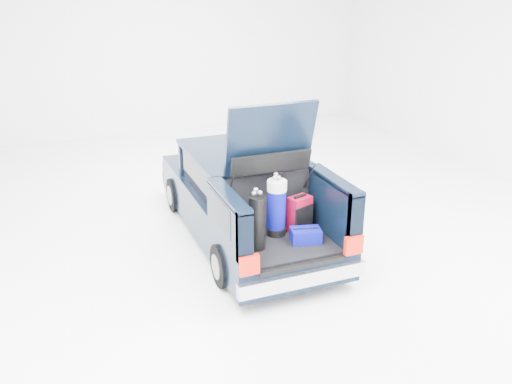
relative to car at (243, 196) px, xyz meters
name	(u,v)px	position (x,y,z in m)	size (l,w,h in m)	color
ground	(245,236)	(0.00, -0.11, -0.67)	(14.00, 14.00, 0.00)	white
car	(243,196)	(0.00, 0.00, 0.00)	(1.87, 4.65, 2.47)	black
red_suitcase	(300,214)	(0.38, -1.36, 0.18)	(0.38, 0.31, 0.54)	maroon
black_golf_bag	(257,222)	(-0.40, -1.66, 0.31)	(0.29, 0.30, 0.85)	black
blue_golf_bag	(277,207)	(0.02, -1.36, 0.34)	(0.30, 0.30, 0.92)	black
blue_duffel	(306,235)	(0.30, -1.73, 0.03)	(0.46, 0.35, 0.21)	#05067D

